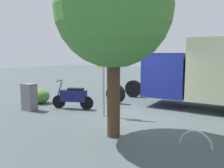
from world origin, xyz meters
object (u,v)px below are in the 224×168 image
stop_sign (103,61)px  street_tree (114,9)px  motorcycle (73,97)px  utility_cabinet (29,97)px  bike_rack_hoop (195,147)px

stop_sign → street_tree: (-1.48, 1.67, 1.46)m
motorcycle → utility_cabinet: motorcycle is taller
motorcycle → stop_sign: (-1.72, 0.28, 1.52)m
stop_sign → bike_rack_hoop: bearing=161.5°
street_tree → bike_rack_hoop: bearing=-168.1°
street_tree → motorcycle: bearing=-31.3°
utility_cabinet → bike_rack_hoop: (-6.72, 0.34, -0.55)m
utility_cabinet → street_tree: bearing=170.1°
motorcycle → street_tree: size_ratio=0.34×
stop_sign → utility_cabinet: stop_sign is taller
bike_rack_hoop → stop_sign: bearing=-18.5°
stop_sign → motorcycle: bearing=-9.1°
street_tree → utility_cabinet: (4.56, -0.80, -2.95)m
motorcycle → utility_cabinet: 1.78m
stop_sign → street_tree: 2.66m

